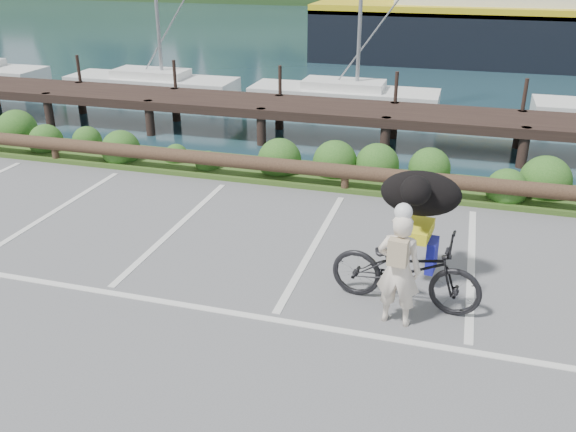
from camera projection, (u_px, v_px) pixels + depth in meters
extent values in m
plane|color=#5B5B5E|center=(281.00, 305.00, 8.72)|extent=(72.00, 72.00, 0.00)
plane|color=#19323C|center=(446.00, 24.00, 51.38)|extent=(160.00, 160.00, 0.00)
cube|color=#3D5B21|center=(351.00, 179.00, 13.35)|extent=(34.00, 1.60, 0.10)
imported|color=black|center=(406.00, 269.00, 8.52)|extent=(2.20, 0.97, 1.12)
imported|color=#F2E2CD|center=(399.00, 270.00, 8.01)|extent=(0.63, 0.45, 1.61)
ellipsoid|color=black|center=(421.00, 193.00, 8.74)|extent=(0.69, 1.21, 0.67)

